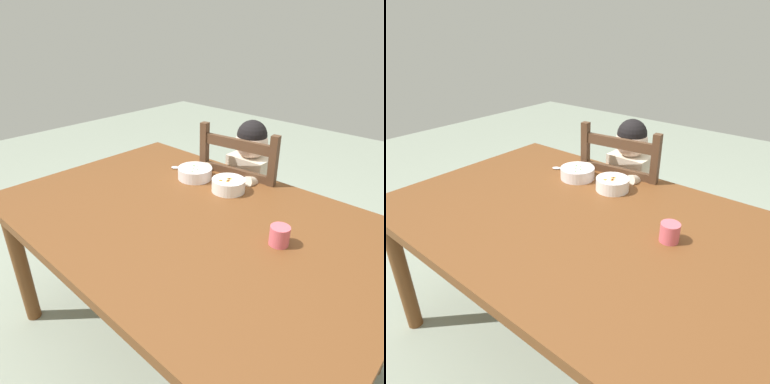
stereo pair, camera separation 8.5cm
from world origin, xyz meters
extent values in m
plane|color=gray|center=(0.00, 0.00, 0.00)|extent=(8.00, 8.00, 0.00)
cube|color=brown|center=(0.00, 0.00, 0.69)|extent=(1.57, 1.06, 0.04)
cylinder|color=brown|center=(-0.71, -0.45, 0.34)|extent=(0.07, 0.07, 0.67)
cylinder|color=brown|center=(-0.71, 0.45, 0.34)|extent=(0.07, 0.07, 0.67)
cube|color=#4E3321|center=(-0.12, 0.63, 0.44)|extent=(0.47, 0.47, 0.02)
cube|color=#4E3321|center=(0.04, 0.84, 0.21)|extent=(0.04, 0.04, 0.43)
cube|color=#4E3321|center=(-0.34, 0.79, 0.21)|extent=(0.04, 0.04, 0.43)
cube|color=#4E3321|center=(0.09, 0.47, 0.21)|extent=(0.04, 0.04, 0.43)
cube|color=#4E3321|center=(-0.29, 0.42, 0.21)|extent=(0.04, 0.04, 0.43)
cube|color=#4E3321|center=(0.09, 0.47, 0.70)|extent=(0.04, 0.04, 0.51)
cube|color=#4E3321|center=(-0.29, 0.42, 0.70)|extent=(0.04, 0.04, 0.51)
cube|color=#4E3321|center=(-0.10, 0.44, 0.88)|extent=(0.36, 0.07, 0.05)
cube|color=#4E3321|center=(-0.10, 0.44, 0.73)|extent=(0.36, 0.07, 0.05)
cube|color=beige|center=(-0.12, 0.60, 0.61)|extent=(0.22, 0.14, 0.32)
sphere|color=beige|center=(-0.12, 0.60, 0.85)|extent=(0.17, 0.17, 0.17)
sphere|color=black|center=(-0.12, 0.60, 0.88)|extent=(0.16, 0.16, 0.16)
cylinder|color=#3F4C72|center=(-0.18, 0.48, 0.22)|extent=(0.07, 0.07, 0.45)
cylinder|color=#3F4C72|center=(-0.07, 0.48, 0.22)|extent=(0.07, 0.07, 0.45)
cylinder|color=beige|center=(-0.25, 0.50, 0.69)|extent=(0.06, 0.24, 0.13)
cylinder|color=beige|center=(0.01, 0.50, 0.69)|extent=(0.06, 0.24, 0.13)
cylinder|color=white|center=(-0.23, 0.28, 0.74)|extent=(0.17, 0.17, 0.06)
cylinder|color=white|center=(-0.23, 0.28, 0.72)|extent=(0.08, 0.08, 0.01)
cylinder|color=#408F3E|center=(-0.23, 0.28, 0.75)|extent=(0.14, 0.14, 0.03)
sphere|color=#4D9A3F|center=(-0.22, 0.30, 0.77)|extent=(0.01, 0.01, 0.01)
sphere|color=#49833A|center=(-0.20, 0.24, 0.77)|extent=(0.01, 0.01, 0.01)
sphere|color=#479536|center=(-0.24, 0.29, 0.77)|extent=(0.01, 0.01, 0.01)
sphere|color=#458634|center=(-0.25, 0.29, 0.77)|extent=(0.01, 0.01, 0.01)
sphere|color=#4A8936|center=(-0.20, 0.27, 0.77)|extent=(0.01, 0.01, 0.01)
sphere|color=#488635|center=(-0.23, 0.27, 0.77)|extent=(0.01, 0.01, 0.01)
cylinder|color=white|center=(-0.02, 0.28, 0.74)|extent=(0.15, 0.15, 0.06)
cylinder|color=white|center=(-0.02, 0.28, 0.72)|extent=(0.07, 0.07, 0.01)
cylinder|color=orange|center=(-0.02, 0.28, 0.75)|extent=(0.12, 0.12, 0.03)
cube|color=orange|center=(-0.01, 0.26, 0.77)|extent=(0.02, 0.02, 0.01)
cube|color=orange|center=(-0.02, 0.28, 0.77)|extent=(0.02, 0.02, 0.01)
cube|color=orange|center=(-0.04, 0.24, 0.77)|extent=(0.02, 0.02, 0.01)
cube|color=orange|center=(-0.01, 0.27, 0.77)|extent=(0.02, 0.02, 0.01)
cube|color=orange|center=(-0.02, 0.29, 0.77)|extent=(0.02, 0.02, 0.01)
cube|color=silver|center=(-0.33, 0.33, 0.72)|extent=(0.09, 0.05, 0.00)
ellipsoid|color=silver|center=(-0.39, 0.30, 0.72)|extent=(0.05, 0.05, 0.01)
cylinder|color=#D85C6B|center=(0.37, 0.07, 0.75)|extent=(0.07, 0.07, 0.07)
camera|label=1|loc=(0.83, -0.86, 1.41)|focal=32.32mm
camera|label=2|loc=(0.77, -0.92, 1.41)|focal=32.32mm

